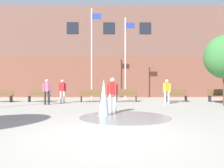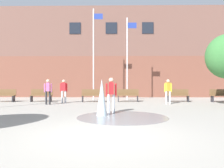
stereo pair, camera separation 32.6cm
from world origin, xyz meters
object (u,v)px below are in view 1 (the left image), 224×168
(adult_in_red, at_px, (47,90))
(teen_by_trashcan, at_px, (167,90))
(flagpole_left, at_px, (92,51))
(flagpole_right, at_px, (126,56))
(park_bench_center, at_px, (91,95))
(park_bench_near_trashcan, at_px, (176,95))
(adult_near_bench, at_px, (62,89))
(park_bench_left_of_flagpoles, at_px, (2,95))
(park_bench_under_left_flagpole, at_px, (39,95))
(adult_watching, at_px, (113,92))
(park_bench_under_right_flagpole, at_px, (126,95))
(park_bench_far_right, at_px, (219,95))

(adult_in_red, distance_m, teen_by_trashcan, 7.66)
(flagpole_left, xyz_separation_m, flagpole_right, (2.71, 0.00, -0.37))
(park_bench_center, distance_m, teen_by_trashcan, 5.33)
(teen_by_trashcan, distance_m, flagpole_left, 6.85)
(park_bench_near_trashcan, bearing_deg, adult_near_bench, -172.68)
(park_bench_left_of_flagpoles, xyz_separation_m, park_bench_near_trashcan, (12.59, 0.19, 0.00))
(park_bench_under_left_flagpole, relative_size, adult_watching, 1.01)
(adult_near_bench, height_order, teen_by_trashcan, same)
(park_bench_near_trashcan, height_order, adult_watching, adult_watching)
(park_bench_left_of_flagpoles, relative_size, park_bench_under_right_flagpole, 1.00)
(adult_watching, bearing_deg, park_bench_far_right, 122.02)
(park_bench_center, xyz_separation_m, park_bench_far_right, (9.29, 0.07, 0.00))
(park_bench_left_of_flagpoles, bearing_deg, park_bench_near_trashcan, 0.87)
(park_bench_under_right_flagpole, bearing_deg, park_bench_under_left_flagpole, -179.19)
(adult_watching, xyz_separation_m, flagpole_right, (1.17, 7.60, 2.61))
(park_bench_under_right_flagpole, distance_m, park_bench_near_trashcan, 3.63)
(adult_in_red, bearing_deg, park_bench_near_trashcan, -87.06)
(teen_by_trashcan, xyz_separation_m, flagpole_left, (-5.13, 3.42, 2.98))
(park_bench_far_right, relative_size, teen_by_trashcan, 1.01)
(park_bench_near_trashcan, bearing_deg, teen_by_trashcan, -122.61)
(park_bench_far_right, distance_m, flagpole_right, 7.53)
(park_bench_near_trashcan, bearing_deg, park_bench_far_right, -1.61)
(adult_watching, bearing_deg, park_bench_left_of_flagpoles, -131.14)
(park_bench_center, bearing_deg, flagpole_left, 92.43)
(flagpole_left, bearing_deg, park_bench_far_right, -10.45)
(park_bench_center, distance_m, adult_in_red, 3.33)
(park_bench_near_trashcan, bearing_deg, park_bench_under_left_flagpole, -179.88)
(flagpole_left, bearing_deg, park_bench_under_right_flagpole, -30.73)
(adult_near_bench, bearing_deg, park_bench_center, 39.02)
(park_bench_under_right_flagpole, height_order, teen_by_trashcan, teen_by_trashcan)
(park_bench_near_trashcan, bearing_deg, adult_watching, -128.40)
(adult_watching, bearing_deg, park_bench_center, -170.69)
(park_bench_near_trashcan, height_order, adult_in_red, adult_in_red)
(park_bench_center, xyz_separation_m, adult_near_bench, (-1.87, -0.88, 0.45))
(flagpole_left, bearing_deg, park_bench_near_trashcan, -14.67)
(park_bench_left_of_flagpoles, bearing_deg, park_bench_under_right_flagpole, 1.66)
(park_bench_under_right_flagpole, xyz_separation_m, adult_in_red, (-5.16, -2.27, 0.45))
(park_bench_under_left_flagpole, relative_size, park_bench_far_right, 1.00)
(teen_by_trashcan, height_order, flagpole_left, flagpole_left)
(park_bench_under_left_flagpole, xyz_separation_m, adult_in_red, (1.17, -2.18, 0.45))
(park_bench_left_of_flagpoles, distance_m, flagpole_right, 9.72)
(park_bench_under_left_flagpole, height_order, adult_watching, adult_watching)
(park_bench_under_right_flagpole, bearing_deg, park_bench_center, -174.93)
(adult_watching, bearing_deg, park_bench_under_left_flagpole, -143.53)
(park_bench_far_right, bearing_deg, flagpole_left, 169.55)
(flagpole_right, bearing_deg, flagpole_left, 180.00)
(park_bench_near_trashcan, relative_size, adult_watching, 1.01)
(park_bench_left_of_flagpoles, distance_m, adult_near_bench, 4.63)
(flagpole_right, bearing_deg, park_bench_center, -145.68)
(park_bench_under_left_flagpole, xyz_separation_m, adult_near_bench, (1.89, -1.02, 0.45))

